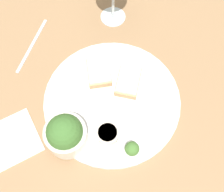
% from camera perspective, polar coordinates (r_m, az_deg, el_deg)
% --- Properties ---
extents(ground_plane, '(4.00, 4.00, 0.00)m').
position_cam_1_polar(ground_plane, '(0.71, -0.00, -1.15)').
color(ground_plane, '#93704C').
extents(dinner_plate, '(0.34, 0.34, 0.01)m').
position_cam_1_polar(dinner_plate, '(0.70, -0.00, -0.92)').
color(dinner_plate, white).
rests_on(dinner_plate, ground_plane).
extents(salad_bowl, '(0.09, 0.09, 0.10)m').
position_cam_1_polar(salad_bowl, '(0.63, -9.41, -7.62)').
color(salad_bowl, silver).
rests_on(salad_bowl, dinner_plate).
extents(sauce_ramekin, '(0.05, 0.05, 0.03)m').
position_cam_1_polar(sauce_ramekin, '(0.65, -0.91, -7.67)').
color(sauce_ramekin, beige).
rests_on(sauce_ramekin, dinner_plate).
extents(cheese_toast_near, '(0.10, 0.09, 0.03)m').
position_cam_1_polar(cheese_toast_near, '(0.70, 3.33, 3.05)').
color(cheese_toast_near, tan).
rests_on(cheese_toast_near, dinner_plate).
extents(cheese_toast_far, '(0.09, 0.07, 0.03)m').
position_cam_1_polar(cheese_toast_far, '(0.72, -2.71, 5.00)').
color(cheese_toast_far, tan).
rests_on(cheese_toast_far, dinner_plate).
extents(garnish, '(0.03, 0.03, 0.03)m').
position_cam_1_polar(garnish, '(0.64, 4.01, -10.66)').
color(garnish, '#477533').
rests_on(garnish, dinner_plate).
extents(napkin, '(0.14, 0.13, 0.01)m').
position_cam_1_polar(napkin, '(0.71, -19.59, -8.30)').
color(napkin, white).
rests_on(napkin, ground_plane).
extents(fork, '(0.15, 0.12, 0.01)m').
position_cam_1_polar(fork, '(0.82, -15.95, 9.94)').
color(fork, silver).
rests_on(fork, ground_plane).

